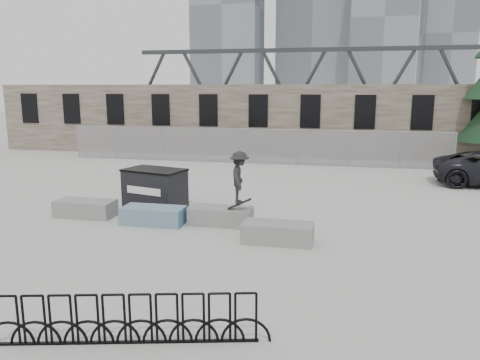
# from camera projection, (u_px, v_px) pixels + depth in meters

# --- Properties ---
(ground) EXTENTS (120.00, 120.00, 0.00)m
(ground) POSITION_uv_depth(u_px,v_px,m) (177.00, 224.00, 15.11)
(ground) COLOR #ACADA8
(ground) RESTS_ON ground
(stone_wall) EXTENTS (36.00, 2.58, 4.50)m
(stone_wall) POSITION_uv_depth(u_px,v_px,m) (262.00, 120.00, 30.23)
(stone_wall) COLOR brown
(stone_wall) RESTS_ON ground
(chainlink_fence) EXTENTS (22.06, 0.06, 2.02)m
(chainlink_fence) POSITION_uv_depth(u_px,v_px,m) (251.00, 146.00, 26.89)
(chainlink_fence) COLOR gray
(chainlink_fence) RESTS_ON ground
(planter_far_left) EXTENTS (2.00, 0.90, 0.56)m
(planter_far_left) POSITION_uv_depth(u_px,v_px,m) (85.00, 208.00, 15.92)
(planter_far_left) COLOR gray
(planter_far_left) RESTS_ON ground
(planter_center_left) EXTENTS (2.00, 0.90, 0.56)m
(planter_center_left) POSITION_uv_depth(u_px,v_px,m) (154.00, 215.00, 15.05)
(planter_center_left) COLOR #2E668B
(planter_center_left) RESTS_ON ground
(planter_center_right) EXTENTS (2.00, 0.90, 0.56)m
(planter_center_right) POSITION_uv_depth(u_px,v_px,m) (221.00, 215.00, 15.01)
(planter_center_right) COLOR gray
(planter_center_right) RESTS_ON ground
(planter_offset) EXTENTS (2.00, 0.90, 0.56)m
(planter_offset) POSITION_uv_depth(u_px,v_px,m) (278.00, 232.00, 13.27)
(planter_offset) COLOR gray
(planter_offset) RESTS_ON ground
(dumpster) EXTENTS (2.42, 1.83, 1.42)m
(dumpster) POSITION_uv_depth(u_px,v_px,m) (155.00, 188.00, 17.09)
(dumpster) COLOR black
(dumpster) RESTS_ON ground
(bike_rack) EXTENTS (4.81, 1.23, 0.90)m
(bike_rack) POSITION_uv_depth(u_px,v_px,m) (127.00, 320.00, 7.98)
(bike_rack) COLOR black
(bike_rack) RESTS_ON ground
(skyline_towers) EXTENTS (58.00, 28.00, 48.00)m
(skyline_towers) POSITION_uv_depth(u_px,v_px,m) (318.00, 10.00, 101.18)
(skyline_towers) COLOR slate
(skyline_towers) RESTS_ON ground
(truss_bridge) EXTENTS (70.00, 3.00, 9.80)m
(truss_bridge) POSITION_uv_depth(u_px,v_px,m) (379.00, 89.00, 64.95)
(truss_bridge) COLOR #2D3033
(truss_bridge) RESTS_ON ground
(skateboarder) EXTENTS (0.79, 1.15, 1.85)m
(skateboarder) POSITION_uv_depth(u_px,v_px,m) (239.00, 177.00, 14.51)
(skateboarder) COLOR black
(skateboarder) RESTS_ON ground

